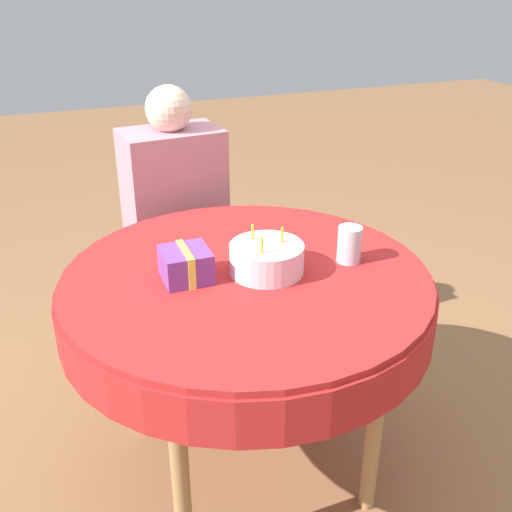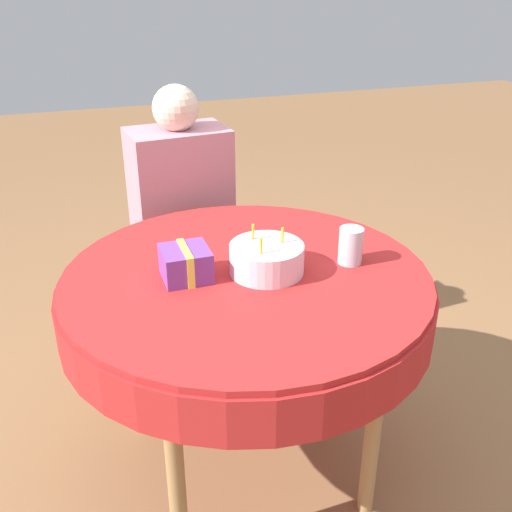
% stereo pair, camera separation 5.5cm
% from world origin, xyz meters
% --- Properties ---
extents(ground_plane, '(12.00, 12.00, 0.00)m').
position_xyz_m(ground_plane, '(0.00, 0.00, 0.00)').
color(ground_plane, '#8C603D').
extents(dining_table, '(1.12, 1.12, 0.77)m').
position_xyz_m(dining_table, '(0.00, 0.00, 0.68)').
color(dining_table, '#B22323').
rests_on(dining_table, ground_plane).
extents(chair, '(0.43, 0.43, 0.99)m').
position_xyz_m(chair, '(-0.04, 0.85, 0.52)').
color(chair, brown).
rests_on(chair, ground_plane).
extents(person, '(0.41, 0.37, 1.19)m').
position_xyz_m(person, '(-0.03, 0.76, 0.71)').
color(person, beige).
rests_on(person, ground_plane).
extents(birthday_cake, '(0.22, 0.22, 0.14)m').
position_xyz_m(birthday_cake, '(0.06, -0.01, 0.81)').
color(birthday_cake, silver).
rests_on(birthday_cake, dining_table).
extents(drinking_glass, '(0.07, 0.07, 0.11)m').
position_xyz_m(drinking_glass, '(0.32, -0.04, 0.82)').
color(drinking_glass, silver).
rests_on(drinking_glass, dining_table).
extents(gift_box, '(0.14, 0.14, 0.10)m').
position_xyz_m(gift_box, '(-0.18, 0.03, 0.81)').
color(gift_box, '#753D99').
rests_on(gift_box, dining_table).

